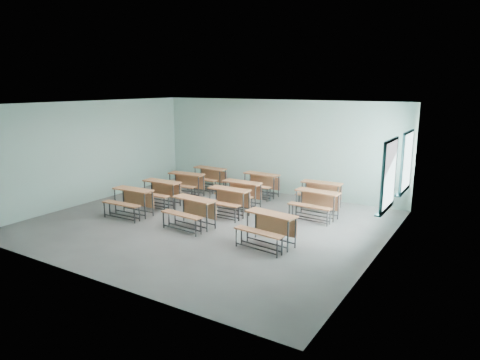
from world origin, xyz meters
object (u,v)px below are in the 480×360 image
object	(u,v)px
desk_unit_r1c0	(160,190)
desk_unit_r3c2	(320,191)
desk_unit_r3c1	(260,181)
desk_unit_r3c0	(208,175)
desk_unit_r2c0	(185,181)
desk_unit_r2c2	(316,201)
desk_unit_r1c1	(227,198)
desk_unit_r0c2	(268,225)
desk_unit_r2c1	(240,190)
desk_unit_r0c0	(131,198)
desk_unit_r0c1	(192,208)

from	to	relation	value
desk_unit_r1c0	desk_unit_r3c2	size ratio (longest dim) A/B	1.00
desk_unit_r3c2	desk_unit_r3c1	bearing A→B (deg)	173.21
desk_unit_r3c0	desk_unit_r3c1	xyz separation A→B (m)	(2.08, 0.06, 0.00)
desk_unit_r3c1	desk_unit_r2c0	bearing A→B (deg)	-146.91
desk_unit_r2c2	desk_unit_r1c1	bearing A→B (deg)	-152.04
desk_unit_r0c2	desk_unit_r2c1	bearing A→B (deg)	139.47
desk_unit_r0c0	desk_unit_r1c1	bearing A→B (deg)	30.33
desk_unit_r3c0	desk_unit_r2c0	bearing A→B (deg)	-90.75
desk_unit_r0c1	desk_unit_r2c1	world-z (taller)	same
desk_unit_r1c1	desk_unit_r0c1	bearing A→B (deg)	-99.20
desk_unit_r1c1	desk_unit_r2c2	world-z (taller)	same
desk_unit_r0c2	desk_unit_r2c0	world-z (taller)	same
desk_unit_r0c1	desk_unit_r2c2	distance (m)	3.47
desk_unit_r3c1	desk_unit_r0c1	bearing A→B (deg)	-87.16
desk_unit_r1c0	desk_unit_r3c1	bearing A→B (deg)	49.47
desk_unit_r3c0	desk_unit_r3c2	world-z (taller)	same
desk_unit_r3c0	desk_unit_r0c1	bearing A→B (deg)	-56.81
desk_unit_r0c1	desk_unit_r2c0	size ratio (longest dim) A/B	0.99
desk_unit_r3c0	desk_unit_r3c2	distance (m)	4.29
desk_unit_r0c2	desk_unit_r3c1	bearing A→B (deg)	128.21
desk_unit_r2c1	desk_unit_r3c2	size ratio (longest dim) A/B	0.98
desk_unit_r1c1	desk_unit_r2c2	xyz separation A→B (m)	(2.26, 1.06, 0.00)
desk_unit_r3c2	desk_unit_r2c1	bearing A→B (deg)	-152.42
desk_unit_r0c0	desk_unit_r2c2	size ratio (longest dim) A/B	0.99
desk_unit_r0c1	desk_unit_r3c2	bearing A→B (deg)	63.21
desk_unit_r2c2	desk_unit_r0c0	bearing A→B (deg)	-148.29
desk_unit_r0c2	desk_unit_r3c1	xyz separation A→B (m)	(-2.36, 3.87, 0.00)
desk_unit_r1c1	desk_unit_r2c0	world-z (taller)	same
desk_unit_r0c0	desk_unit_r0c1	world-z (taller)	same
desk_unit_r0c0	desk_unit_r0c1	xyz separation A→B (m)	(2.11, 0.10, 0.00)
desk_unit_r0c1	desk_unit_r1c0	size ratio (longest dim) A/B	1.03
desk_unit_r0c0	desk_unit_r2c2	xyz separation A→B (m)	(4.59, 2.53, 0.00)
desk_unit_r0c2	desk_unit_r1c0	bearing A→B (deg)	171.06
desk_unit_r2c2	desk_unit_r3c1	distance (m)	2.82
desk_unit_r2c2	desk_unit_r3c0	bearing A→B (deg)	167.72
desk_unit_r0c1	desk_unit_r3c0	bearing A→B (deg)	124.66
desk_unit_r0c2	desk_unit_r2c0	size ratio (longest dim) A/B	1.01
desk_unit_r3c1	desk_unit_r3c2	bearing A→B (deg)	-2.33
desk_unit_r0c0	desk_unit_r1c0	bearing A→B (deg)	88.10
desk_unit_r0c2	desk_unit_r3c2	world-z (taller)	same
desk_unit_r2c1	desk_unit_r0c2	bearing A→B (deg)	-47.37
desk_unit_r2c1	desk_unit_r3c1	size ratio (longest dim) A/B	0.97
desk_unit_r2c1	desk_unit_r3c2	world-z (taller)	same
desk_unit_r0c1	desk_unit_r3c2	size ratio (longest dim) A/B	1.03
desk_unit_r1c0	desk_unit_r0c1	bearing A→B (deg)	-29.71
desk_unit_r0c0	desk_unit_r1c0	size ratio (longest dim) A/B	1.00
desk_unit_r0c0	desk_unit_r3c0	bearing A→B (deg)	87.96
desk_unit_r1c1	desk_unit_r2c0	bearing A→B (deg)	155.52
desk_unit_r0c2	desk_unit_r1c1	size ratio (longest dim) A/B	1.07
desk_unit_r3c2	desk_unit_r3c0	bearing A→B (deg)	176.38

